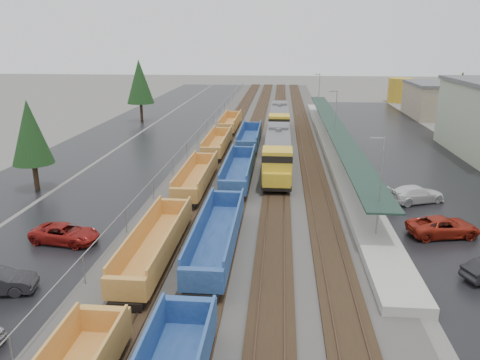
{
  "coord_description": "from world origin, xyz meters",
  "views": [
    {
      "loc": [
        2.25,
        -12.77,
        14.62
      ],
      "look_at": [
        -1.38,
        28.46,
        2.0
      ],
      "focal_mm": 35.0,
      "sensor_mm": 36.0,
      "label": 1
    }
  ],
  "objects_px": {
    "well_string_blue": "(217,237)",
    "parked_car_west_c": "(65,234)",
    "parked_car_east_b": "(443,227)",
    "parked_car_east_c": "(416,194)",
    "storage_tank": "(400,90)",
    "locomotive_lead": "(278,152)",
    "locomotive_trail": "(279,120)",
    "well_string_yellow": "(180,205)"
  },
  "relations": [
    {
      "from": "well_string_blue",
      "to": "parked_car_west_c",
      "type": "relative_size",
      "value": 16.21
    },
    {
      "from": "well_string_blue",
      "to": "parked_car_east_b",
      "type": "relative_size",
      "value": 15.19
    },
    {
      "from": "parked_car_west_c",
      "to": "parked_car_east_c",
      "type": "bearing_deg",
      "value": -60.33
    },
    {
      "from": "storage_tank",
      "to": "parked_car_west_c",
      "type": "relative_size",
      "value": 1.1
    },
    {
      "from": "locomotive_lead",
      "to": "locomotive_trail",
      "type": "xyz_separation_m",
      "value": [
        0.0,
        21.0,
        0.0
      ]
    },
    {
      "from": "parked_car_west_c",
      "to": "parked_car_east_c",
      "type": "height_order",
      "value": "parked_car_east_c"
    },
    {
      "from": "locomotive_lead",
      "to": "well_string_yellow",
      "type": "relative_size",
      "value": 0.21
    },
    {
      "from": "locomotive_lead",
      "to": "parked_car_east_c",
      "type": "relative_size",
      "value": 3.56
    },
    {
      "from": "parked_car_east_c",
      "to": "well_string_yellow",
      "type": "bearing_deg",
      "value": 83.46
    },
    {
      "from": "locomotive_trail",
      "to": "well_string_blue",
      "type": "relative_size",
      "value": 0.23
    },
    {
      "from": "storage_tank",
      "to": "parked_car_west_c",
      "type": "xyz_separation_m",
      "value": [
        -43.49,
        -83.35,
        -2.1
      ]
    },
    {
      "from": "parked_car_west_c",
      "to": "parked_car_east_b",
      "type": "xyz_separation_m",
      "value": [
        28.35,
        3.71,
        0.05
      ]
    },
    {
      "from": "locomotive_lead",
      "to": "well_string_blue",
      "type": "xyz_separation_m",
      "value": [
        -4.0,
        -21.04,
        -1.16
      ]
    },
    {
      "from": "well_string_yellow",
      "to": "storage_tank",
      "type": "distance_m",
      "value": 85.65
    },
    {
      "from": "locomotive_trail",
      "to": "well_string_blue",
      "type": "distance_m",
      "value": 42.25
    },
    {
      "from": "locomotive_lead",
      "to": "parked_car_west_c",
      "type": "bearing_deg",
      "value": -127.15
    },
    {
      "from": "well_string_yellow",
      "to": "well_string_blue",
      "type": "relative_size",
      "value": 1.13
    },
    {
      "from": "well_string_yellow",
      "to": "storage_tank",
      "type": "height_order",
      "value": "storage_tank"
    },
    {
      "from": "locomotive_trail",
      "to": "well_string_yellow",
      "type": "relative_size",
      "value": 0.21
    },
    {
      "from": "locomotive_lead",
      "to": "parked_car_east_c",
      "type": "bearing_deg",
      "value": -35.1
    },
    {
      "from": "locomotive_lead",
      "to": "parked_car_east_c",
      "type": "distance_m",
      "value": 15.79
    },
    {
      "from": "well_string_blue",
      "to": "storage_tank",
      "type": "relative_size",
      "value": 14.67
    },
    {
      "from": "well_string_yellow",
      "to": "parked_car_west_c",
      "type": "relative_size",
      "value": 18.27
    },
    {
      "from": "well_string_yellow",
      "to": "well_string_blue",
      "type": "bearing_deg",
      "value": -57.43
    },
    {
      "from": "locomotive_trail",
      "to": "storage_tank",
      "type": "relative_size",
      "value": 3.44
    },
    {
      "from": "locomotive_lead",
      "to": "well_string_yellow",
      "type": "bearing_deg",
      "value": -118.43
    },
    {
      "from": "locomotive_trail",
      "to": "storage_tank",
      "type": "bearing_deg",
      "value": 56.25
    },
    {
      "from": "parked_car_west_c",
      "to": "parked_car_east_c",
      "type": "distance_m",
      "value": 30.55
    },
    {
      "from": "locomotive_lead",
      "to": "well_string_yellow",
      "type": "xyz_separation_m",
      "value": [
        -8.0,
        -14.78,
        -1.21
      ]
    },
    {
      "from": "parked_car_east_c",
      "to": "well_string_blue",
      "type": "bearing_deg",
      "value": 103.52
    },
    {
      "from": "locomotive_trail",
      "to": "well_string_blue",
      "type": "bearing_deg",
      "value": -95.43
    },
    {
      "from": "parked_car_east_b",
      "to": "well_string_yellow",
      "type": "bearing_deg",
      "value": 73.84
    },
    {
      "from": "locomotive_lead",
      "to": "parked_car_west_c",
      "type": "distance_m",
      "value": 25.7
    },
    {
      "from": "well_string_blue",
      "to": "parked_car_west_c",
      "type": "xyz_separation_m",
      "value": [
        -11.49,
        0.6,
        -0.47
      ]
    },
    {
      "from": "parked_car_east_b",
      "to": "locomotive_lead",
      "type": "bearing_deg",
      "value": 26.74
    },
    {
      "from": "well_string_blue",
      "to": "parked_car_east_c",
      "type": "bearing_deg",
      "value": 35.47
    },
    {
      "from": "storage_tank",
      "to": "parked_car_west_c",
      "type": "distance_m",
      "value": 94.04
    },
    {
      "from": "locomotive_trail",
      "to": "parked_car_east_c",
      "type": "height_order",
      "value": "locomotive_trail"
    },
    {
      "from": "locomotive_trail",
      "to": "locomotive_lead",
      "type": "bearing_deg",
      "value": -90.0
    },
    {
      "from": "parked_car_west_c",
      "to": "parked_car_east_c",
      "type": "xyz_separation_m",
      "value": [
        28.34,
        11.41,
        0.08
      ]
    },
    {
      "from": "locomotive_trail",
      "to": "storage_tank",
      "type": "height_order",
      "value": "storage_tank"
    },
    {
      "from": "parked_car_east_b",
      "to": "well_string_blue",
      "type": "bearing_deg",
      "value": 93.51
    }
  ]
}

